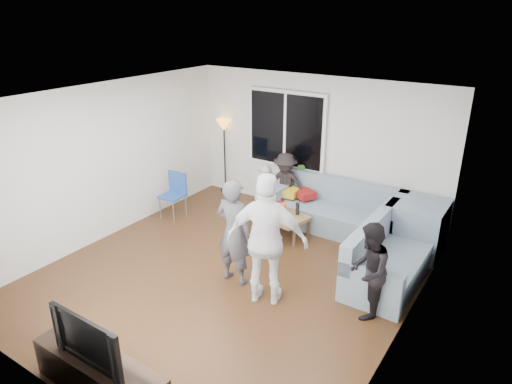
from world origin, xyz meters
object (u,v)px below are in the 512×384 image
Objects in this scene: coffee_table at (276,223)px; tv_console at (101,376)px; sofa_right_section at (393,251)px; television at (94,336)px; side_chair at (172,196)px; player_right at (267,240)px; spectator_back at (285,185)px; sofa_back_section at (335,207)px; player_left at (234,232)px; floor_lamp at (225,156)px; spectator_right at (369,271)px.

coffee_table is 4.07m from tv_console.
sofa_right_section is 4.18m from television.
sofa_right_section reaches higher than coffee_table.
side_chair is 0.47× the size of player_right.
television is (-1.76, -3.78, 0.29)m from sofa_right_section.
spectator_back reaches higher than coffee_table.
sofa_back_section is 1.15× the size of sofa_right_section.
tv_console is (-0.55, -2.30, -0.69)m from player_right.
sofa_back_section is 1.06m from spectator_back.
sofa_back_section reaches higher than tv_console.
tv_console is 1.67× the size of television.
player_right reaches higher than player_left.
sofa_back_section is 2.52m from player_right.
sofa_right_section is 1.98m from player_right.
floor_lamp is 0.97× the size of tv_console.
sofa_right_section is 4.18m from tv_console.
floor_lamp is at bearing -50.23° from player_left.
tv_console is (2.31, -5.16, -0.56)m from floor_lamp.
spectator_right is 3.26m from television.
spectator_back is at bearing -84.53° from player_right.
television is at bearing -44.49° from spectator_right.
side_chair is 2.49m from player_left.
sofa_right_section is 2.16m from coffee_table.
spectator_back is 1.28× the size of television.
tv_console is at bearing -92.51° from spectator_back.
floor_lamp is at bearing -64.82° from player_right.
player_right reaches higher than spectator_back.
television is (-0.55, -2.30, -0.19)m from player_right.
sofa_right_section is 1.56× the size of spectator_right.
player_right reaches higher than tv_console.
floor_lamp is 3.49m from player_left.
tv_console is (0.37, -4.05, 0.02)m from coffee_table.
floor_lamp is at bearing 150.33° from coffee_table.
spectator_back is (-1.04, 0.03, 0.19)m from sofa_back_section.
spectator_back is at bearing 178.35° from sofa_back_section.
sofa_back_section is 1.47× the size of floor_lamp.
player_left is (0.27, -1.60, 0.58)m from coffee_table.
floor_lamp is 1.28× the size of spectator_back.
spectator_right is at bearing -31.56° from coffee_table.
side_chair is at bearing -165.10° from coffee_table.
player_left is 0.86× the size of player_right.
player_right reaches higher than television.
player_left is (2.21, -2.70, 0.00)m from floor_lamp.
player_left reaches higher than side_chair.
player_left reaches higher than tv_console.
television is at bearing 92.73° from player_left.
floor_lamp reaches higher than coffee_table.
coffee_table is 0.61× the size of player_right.
player_left is at bearing -30.76° from side_chair.
player_right reaches higher than floor_lamp.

